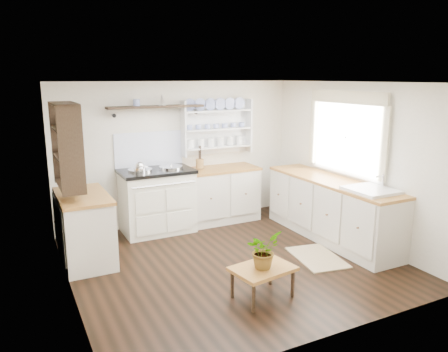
{
  "coord_description": "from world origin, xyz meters",
  "views": [
    {
      "loc": [
        -2.5,
        -4.71,
        2.37
      ],
      "look_at": [
        0.0,
        0.25,
        1.1
      ],
      "focal_mm": 35.0,
      "sensor_mm": 36.0,
      "label": 1
    }
  ],
  "objects": [
    {
      "name": "utensil_crock",
      "position": [
        0.28,
        1.68,
        0.99
      ],
      "size": [
        0.13,
        0.13,
        0.15
      ],
      "primitive_type": "cylinder",
      "color": "olive",
      "rests_on": "back_cabinets"
    },
    {
      "name": "aga_cooker",
      "position": [
        -0.5,
        1.57,
        0.5
      ],
      "size": [
        1.1,
        0.76,
        1.02
      ],
      "color": "#EBE6CC",
      "rests_on": "floor"
    },
    {
      "name": "potted_plant",
      "position": [
        -0.15,
        -0.99,
        0.56
      ],
      "size": [
        0.46,
        0.44,
        0.4
      ],
      "primitive_type": "imported",
      "rotation": [
        0.0,
        0.0,
        0.44
      ],
      "color": "#3F7233",
      "rests_on": "center_table"
    },
    {
      "name": "center_table",
      "position": [
        -0.15,
        -0.99,
        0.31
      ],
      "size": [
        0.72,
        0.56,
        0.35
      ],
      "rotation": [
        0.0,
        0.0,
        0.15
      ],
      "color": "brown",
      "rests_on": "floor"
    },
    {
      "name": "left_cabinets",
      "position": [
        -1.7,
        0.9,
        0.46
      ],
      "size": [
        0.62,
        1.13,
        0.9
      ],
      "color": "beige",
      "rests_on": "floor"
    },
    {
      "name": "ceiling",
      "position": [
        0.0,
        0.0,
        2.3
      ],
      "size": [
        4.0,
        3.8,
        0.01
      ],
      "primitive_type": "cube",
      "color": "white",
      "rests_on": "wall_back"
    },
    {
      "name": "wall_left",
      "position": [
        -2.0,
        0.0,
        1.15
      ],
      "size": [
        0.02,
        3.8,
        2.3
      ],
      "primitive_type": "cube",
      "color": "beige",
      "rests_on": "ground"
    },
    {
      "name": "window",
      "position": [
        1.95,
        0.15,
        1.56
      ],
      "size": [
        0.08,
        1.55,
        1.22
      ],
      "color": "white",
      "rests_on": "wall_right"
    },
    {
      "name": "right_cabinets",
      "position": [
        1.7,
        0.1,
        0.46
      ],
      "size": [
        0.62,
        2.43,
        0.9
      ],
      "color": "beige",
      "rests_on": "floor"
    },
    {
      "name": "floor",
      "position": [
        0.0,
        0.0,
        0.0
      ],
      "size": [
        4.0,
        3.8,
        0.01
      ],
      "primitive_type": "cube",
      "color": "black",
      "rests_on": "ground"
    },
    {
      "name": "high_shelf",
      "position": [
        -0.4,
        1.78,
        1.91
      ],
      "size": [
        1.5,
        0.29,
        0.16
      ],
      "color": "black",
      "rests_on": "wall_back"
    },
    {
      "name": "left_shelving",
      "position": [
        -1.84,
        0.9,
        1.55
      ],
      "size": [
        0.28,
        0.8,
        1.05
      ],
      "primitive_type": "cube",
      "color": "black",
      "rests_on": "wall_left"
    },
    {
      "name": "kettle",
      "position": [
        -0.78,
        1.45,
        1.04
      ],
      "size": [
        0.17,
        0.17,
        0.21
      ],
      "primitive_type": null,
      "color": "silver",
      "rests_on": "aga_cooker"
    },
    {
      "name": "belfast_sink",
      "position": [
        1.7,
        -0.65,
        0.8
      ],
      "size": [
        0.55,
        0.6,
        0.45
      ],
      "color": "white",
      "rests_on": "right_cabinets"
    },
    {
      "name": "floor_rug",
      "position": [
        1.06,
        -0.41,
        0.01
      ],
      "size": [
        0.68,
        0.93,
        0.02
      ],
      "primitive_type": "cube",
      "rotation": [
        0.0,
        0.0,
        -0.17
      ],
      "color": "#9D7A5B",
      "rests_on": "floor"
    },
    {
      "name": "back_cabinets",
      "position": [
        0.6,
        1.6,
        0.46
      ],
      "size": [
        1.27,
        0.63,
        0.9
      ],
      "color": "beige",
      "rests_on": "floor"
    },
    {
      "name": "wall_back",
      "position": [
        0.0,
        1.9,
        1.15
      ],
      "size": [
        4.0,
        0.02,
        2.3
      ],
      "primitive_type": "cube",
      "color": "beige",
      "rests_on": "ground"
    },
    {
      "name": "plate_rack",
      "position": [
        0.65,
        1.86,
        1.56
      ],
      "size": [
        1.2,
        0.22,
        0.9
      ],
      "color": "white",
      "rests_on": "wall_back"
    },
    {
      "name": "wall_right",
      "position": [
        2.0,
        0.0,
        1.15
      ],
      "size": [
        0.02,
        3.8,
        2.3
      ],
      "primitive_type": "cube",
      "color": "beige",
      "rests_on": "ground"
    }
  ]
}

